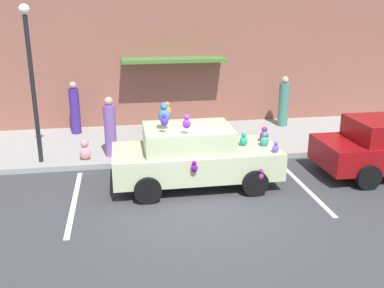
# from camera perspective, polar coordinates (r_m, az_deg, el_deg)

# --- Properties ---
(ground_plane) EXTENTS (60.00, 60.00, 0.00)m
(ground_plane) POSITION_cam_1_polar(r_m,az_deg,el_deg) (9.85, 0.86, -8.78)
(ground_plane) COLOR #38383A
(sidewalk) EXTENTS (24.00, 4.00, 0.15)m
(sidewalk) POSITION_cam_1_polar(r_m,az_deg,el_deg) (14.42, -2.71, 0.33)
(sidewalk) COLOR gray
(sidewalk) RESTS_ON ground
(storefront_building) EXTENTS (24.00, 1.25, 6.40)m
(storefront_building) POSITION_cam_1_polar(r_m,az_deg,el_deg) (15.93, -3.82, 13.44)
(storefront_building) COLOR brown
(storefront_building) RESTS_ON ground
(parking_stripe_front) EXTENTS (0.12, 3.60, 0.01)m
(parking_stripe_front) POSITION_cam_1_polar(r_m,az_deg,el_deg) (11.52, 14.23, -5.23)
(parking_stripe_front) COLOR silver
(parking_stripe_front) RESTS_ON ground
(parking_stripe_rear) EXTENTS (0.12, 3.60, 0.01)m
(parking_stripe_rear) POSITION_cam_1_polar(r_m,az_deg,el_deg) (10.68, -15.11, -7.20)
(parking_stripe_rear) COLOR silver
(parking_stripe_rear) RESTS_ON ground
(plush_covered_car) EXTENTS (4.13, 1.98, 2.20)m
(plush_covered_car) POSITION_cam_1_polar(r_m,az_deg,el_deg) (10.92, 0.29, -1.47)
(plush_covered_car) COLOR #BDC594
(plush_covered_car) RESTS_ON ground
(teddy_bear_on_sidewalk) EXTENTS (0.32, 0.27, 0.61)m
(teddy_bear_on_sidewalk) POSITION_cam_1_polar(r_m,az_deg,el_deg) (12.80, -13.80, -0.79)
(teddy_bear_on_sidewalk) COLOR pink
(teddy_bear_on_sidewalk) RESTS_ON sidewalk
(street_lamp_post) EXTENTS (0.28, 0.28, 4.27)m
(street_lamp_post) POSITION_cam_1_polar(r_m,az_deg,el_deg) (12.48, -20.28, 9.04)
(street_lamp_post) COLOR black
(street_lamp_post) RESTS_ON sidewalk
(pedestrian_near_shopfront) EXTENTS (0.34, 0.34, 1.75)m
(pedestrian_near_shopfront) POSITION_cam_1_polar(r_m,az_deg,el_deg) (12.83, -10.64, 1.99)
(pedestrian_near_shopfront) COLOR #7F52A4
(pedestrian_near_shopfront) RESTS_ON sidewalk
(pedestrian_walking_past) EXTENTS (0.36, 0.36, 1.80)m
(pedestrian_walking_past) POSITION_cam_1_polar(r_m,az_deg,el_deg) (16.16, 11.87, 5.26)
(pedestrian_walking_past) COLOR #3F796B
(pedestrian_walking_past) RESTS_ON sidewalk
(pedestrian_by_lamp) EXTENTS (0.34, 0.34, 1.79)m
(pedestrian_by_lamp) POSITION_cam_1_polar(r_m,az_deg,el_deg) (15.38, -15.04, 4.38)
(pedestrian_by_lamp) COLOR #3B247C
(pedestrian_by_lamp) RESTS_ON sidewalk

